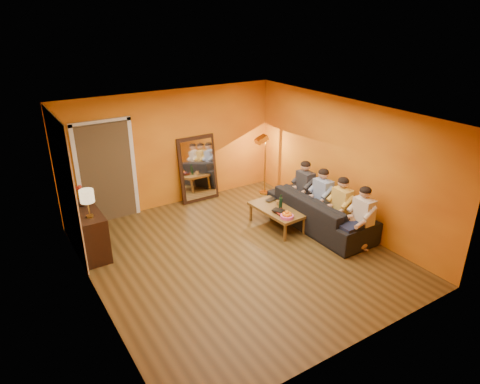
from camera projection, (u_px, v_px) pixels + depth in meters
room_shell at (227, 183)px, 7.61m from camera, size 5.00×5.50×2.60m
white_accent at (65, 187)px, 7.46m from camera, size 0.02×1.90×2.58m
doorway_recess at (105, 171)px, 8.88m from camera, size 1.06×0.30×2.10m
door_jamb_left at (78, 178)px, 8.51m from camera, size 0.08×0.06×2.20m
door_jamb_right at (133, 168)px, 9.07m from camera, size 0.08×0.06×2.20m
door_header at (100, 122)px, 8.36m from camera, size 1.22×0.06×0.08m
mirror_frame at (198, 169)px, 9.85m from camera, size 0.92×0.27×1.51m
mirror_glass at (199, 169)px, 9.82m from camera, size 0.78×0.21×1.35m
sideboard at (89, 232)px, 7.77m from camera, size 0.44×1.18×0.85m
table_lamp at (88, 204)px, 7.27m from camera, size 0.24×0.24×0.51m
sofa at (320, 211)px, 8.72m from camera, size 2.42×0.94×0.71m
coffee_table at (277, 218)px, 8.78m from camera, size 0.69×1.25×0.42m
floor_lamp at (265, 165)px, 10.18m from camera, size 0.30×0.25×1.44m
dog at (357, 232)px, 7.98m from camera, size 0.52×0.62×0.63m
person_far_left at (363, 217)px, 7.91m from camera, size 0.70×0.44×1.22m
person_mid_left at (342, 206)px, 8.33m from camera, size 0.70×0.44×1.22m
person_mid_right at (322, 197)px, 8.76m from camera, size 0.70×0.44×1.22m
person_far_right at (305, 188)px, 9.19m from camera, size 0.70×0.44×1.22m
fruit_bowl at (287, 214)px, 8.26m from camera, size 0.26×0.26×0.16m
wine_bottle at (281, 202)px, 8.62m from camera, size 0.07×0.07×0.31m
tumbler at (278, 203)px, 8.83m from camera, size 0.12×0.12×0.09m
laptop at (274, 200)px, 9.05m from camera, size 0.38×0.29×0.03m
book_lower at (276, 214)px, 8.45m from camera, size 0.19×0.26×0.02m
book_mid at (276, 212)px, 8.45m from camera, size 0.21×0.27×0.02m
book_upper at (276, 212)px, 8.42m from camera, size 0.25×0.28×0.02m
vase at (81, 201)px, 7.76m from camera, size 0.17×0.17×0.18m
flowers at (80, 189)px, 7.67m from camera, size 0.17×0.17×0.42m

